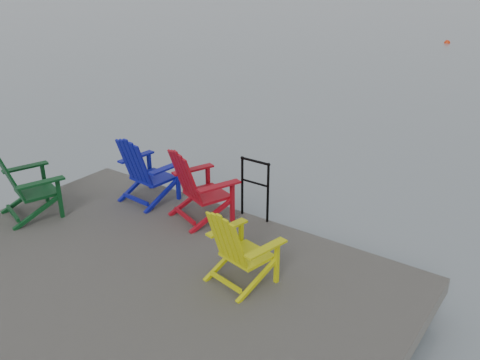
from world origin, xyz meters
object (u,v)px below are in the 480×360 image
Objects in this scene: handrail at (255,183)px; chair_yellow at (239,246)px; chair_blue at (146,169)px; chair_red at (198,184)px; buoy_b at (447,43)px; chair_green at (25,181)px.

chair_yellow reaches higher than handrail.
chair_blue is 1.11× the size of chair_yellow.
handrail is 1.63m from chair_yellow.
chair_blue is (-1.68, -0.49, -0.01)m from handrail.
handrail is 0.84× the size of chair_red.
buoy_b is (-4.06, 24.33, -0.98)m from chair_yellow.
handrail is 0.84× the size of chair_green.
chair_green is at bearing -145.73° from handrail.
buoy_b is (-3.31, 22.89, -1.04)m from handrail.
handrail is 0.95× the size of chair_yellow.
handrail is at bearing -81.78° from buoy_b.
handrail is at bearing 20.78° from chair_blue.
chair_blue is at bearing -159.05° from chair_red.
chair_yellow is at bearing -16.83° from chair_blue.
buoy_b is at bearing 117.11° from chair_red.
chair_yellow is (1.40, -0.96, -0.06)m from chair_red.
chair_green is at bearing -126.02° from chair_red.
chair_green reaches higher than buoy_b.
chair_red reaches higher than chair_blue.
chair_blue is 1.04m from chair_red.
chair_yellow is at bearing -62.31° from handrail.
chair_green is at bearing -88.64° from buoy_b.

